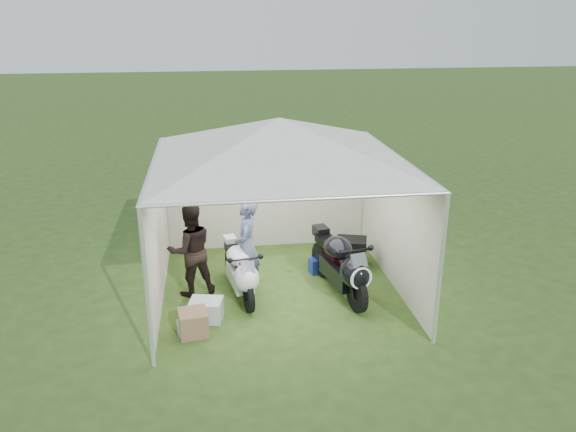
% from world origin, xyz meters
% --- Properties ---
extents(ground, '(80.00, 80.00, 0.00)m').
position_xyz_m(ground, '(0.00, 0.00, 0.00)').
color(ground, '#2A4217').
rests_on(ground, ground).
extents(canopy_tent, '(5.66, 5.66, 3.00)m').
position_xyz_m(canopy_tent, '(-0.00, 0.03, 2.58)').
color(canopy_tent, silver).
rests_on(canopy_tent, ground).
extents(motorcycle_white, '(0.58, 1.77, 0.88)m').
position_xyz_m(motorcycle_white, '(-0.69, -0.16, 0.49)').
color(motorcycle_white, black).
rests_on(motorcycle_white, ground).
extents(motorcycle_black, '(0.71, 2.04, 1.01)m').
position_xyz_m(motorcycle_black, '(1.00, -0.33, 0.56)').
color(motorcycle_black, black).
rests_on(motorcycle_black, ground).
extents(paddock_stand, '(0.41, 0.30, 0.28)m').
position_xyz_m(paddock_stand, '(0.82, 0.58, 0.14)').
color(paddock_stand, blue).
rests_on(paddock_stand, ground).
extents(person_dark_jacket, '(0.92, 0.80, 1.61)m').
position_xyz_m(person_dark_jacket, '(-1.50, 0.07, 0.80)').
color(person_dark_jacket, black).
rests_on(person_dark_jacket, ground).
extents(person_blue_jacket, '(0.51, 0.68, 1.69)m').
position_xyz_m(person_blue_jacket, '(-0.56, -0.01, 0.85)').
color(person_blue_jacket, slate).
rests_on(person_blue_jacket, ground).
extents(equipment_box, '(0.66, 0.59, 0.56)m').
position_xyz_m(equipment_box, '(1.45, 0.75, 0.28)').
color(equipment_box, black).
rests_on(equipment_box, ground).
extents(crate_0, '(0.57, 0.48, 0.33)m').
position_xyz_m(crate_0, '(-1.28, -0.85, 0.17)').
color(crate_0, '#B2B6BC').
rests_on(crate_0, ground).
extents(crate_1, '(0.47, 0.47, 0.37)m').
position_xyz_m(crate_1, '(-1.47, -1.25, 0.19)').
color(crate_1, brown).
rests_on(crate_1, ground).
extents(crate_2, '(0.33, 0.29, 0.21)m').
position_xyz_m(crate_2, '(-1.56, -1.25, 0.11)').
color(crate_2, silver).
rests_on(crate_2, ground).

